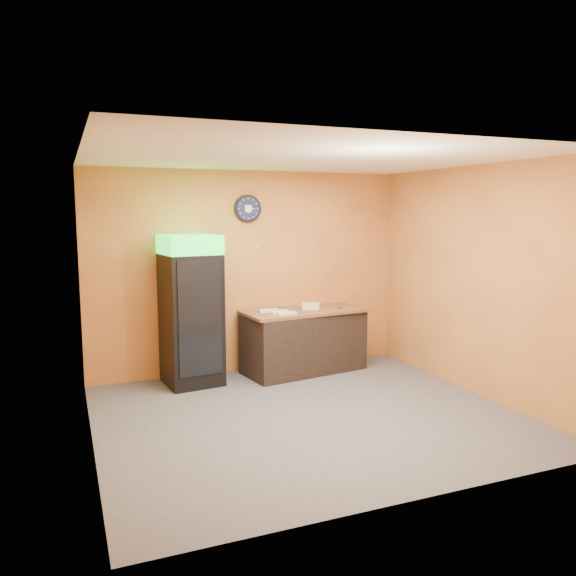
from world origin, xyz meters
TOP-DOWN VIEW (x-y plane):
  - floor at (0.00, 0.00)m, footprint 4.50×4.50m
  - back_wall at (0.00, 2.00)m, footprint 4.50×0.02m
  - left_wall at (-2.25, 0.00)m, footprint 0.02×4.00m
  - right_wall at (2.25, 0.00)m, footprint 0.02×4.00m
  - ceiling at (0.00, 0.00)m, footprint 4.50×4.00m
  - beverage_cooler at (-0.93, 1.61)m, footprint 0.75×0.76m
  - prep_counter at (0.66, 1.63)m, footprint 1.77×1.00m
  - wall_clock at (-0.04, 1.97)m, footprint 0.38×0.06m
  - wall_phone at (-0.46, 1.95)m, footprint 0.13×0.11m
  - butcher_paper at (0.66, 1.63)m, footprint 1.77×0.95m
  - sub_roll_stack at (0.74, 1.58)m, footprint 0.25×0.14m
  - wrapped_sandwich_left at (0.23, 1.48)m, footprint 0.29×0.18m
  - wrapped_sandwich_mid at (0.30, 1.35)m, footprint 0.25×0.11m
  - wrapped_sandwich_right at (0.15, 1.64)m, footprint 0.27×0.11m
  - kitchen_tool at (0.75, 1.79)m, footprint 0.06×0.06m

SIDE VIEW (x-z plane):
  - floor at x=0.00m, z-range 0.00..0.00m
  - prep_counter at x=0.66m, z-range 0.00..0.84m
  - butcher_paper at x=0.66m, z-range 0.84..0.88m
  - wrapped_sandwich_mid at x=0.30m, z-range 0.88..0.92m
  - wrapped_sandwich_right at x=0.15m, z-range 0.88..0.92m
  - wrapped_sandwich_left at x=0.23m, z-range 0.88..0.92m
  - kitchen_tool at x=0.75m, z-range 0.88..0.94m
  - sub_roll_stack at x=0.74m, z-range 0.88..0.98m
  - beverage_cooler at x=-0.93m, z-range -0.02..1.92m
  - back_wall at x=0.00m, z-range 0.00..2.80m
  - left_wall at x=-2.25m, z-range 0.00..2.80m
  - right_wall at x=2.25m, z-range 0.00..2.80m
  - wall_phone at x=-0.46m, z-range 1.44..1.68m
  - wall_clock at x=-0.04m, z-range 2.09..2.47m
  - ceiling at x=0.00m, z-range 2.79..2.81m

